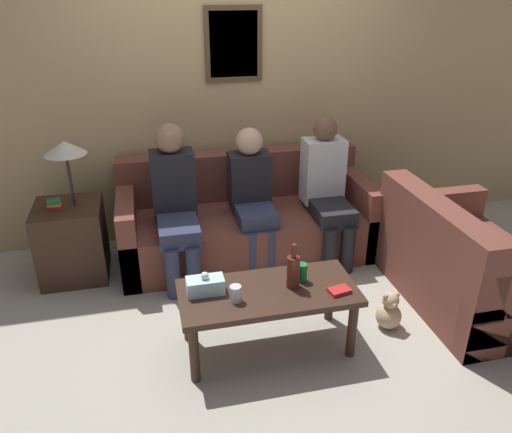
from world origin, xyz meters
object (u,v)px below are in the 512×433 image
couch_main (246,221)px  drinking_glass (236,294)px  person_left (175,199)px  person_middle (252,193)px  person_right (327,186)px  couch_side (464,266)px  coffee_table (268,299)px  wine_bottle (293,271)px  teddy_bear (389,312)px

couch_main → drinking_glass: size_ratio=20.58×
person_left → person_middle: (0.63, 0.07, -0.04)m
person_left → person_right: bearing=1.0°
couch_main → drinking_glass: bearing=-104.4°
couch_side → coffee_table: couch_side is taller
coffee_table → drinking_glass: size_ratio=10.80×
couch_main → wine_bottle: 1.33m
person_right → teddy_bear: 1.21m
coffee_table → drinking_glass: (-0.22, -0.07, 0.12)m
coffee_table → drinking_glass: bearing=-162.9°
couch_side → person_middle: (-1.38, 0.96, 0.32)m
coffee_table → person_middle: person_middle is taller
couch_main → couch_side: (1.40, -1.11, 0.00)m
couch_main → teddy_bear: couch_main is taller
couch_main → person_middle: person_middle is taller
couch_main → coffee_table: 1.32m
couch_side → coffee_table: size_ratio=1.18×
person_middle → person_right: size_ratio=0.95×
teddy_bear → person_middle: bearing=121.6°
person_left → teddy_bear: (1.34, -1.08, -0.53)m
person_middle → teddy_bear: size_ratio=4.05×
couch_side → person_middle: person_middle is taller
person_left → wine_bottle: bearing=-59.9°
coffee_table → person_right: (0.79, 1.11, 0.25)m
wine_bottle → person_left: 1.26m
person_right → drinking_glass: bearing=-130.4°
person_left → person_middle: 0.64m
couch_side → teddy_bear: bearing=105.5°
coffee_table → person_right: size_ratio=0.94×
person_middle → drinking_glass: bearing=-107.1°
couch_side → person_middle: size_ratio=1.17×
wine_bottle → person_middle: size_ratio=0.27×
coffee_table → person_right: 1.39m
wine_bottle → person_right: (0.63, 1.11, 0.07)m
person_left → person_middle: bearing=5.9°
couch_main → person_left: (-0.60, -0.21, 0.36)m
drinking_glass → person_left: person_left is taller
person_left → teddy_bear: bearing=-38.9°
person_left → person_right: size_ratio=1.02×
wine_bottle → drinking_glass: 0.39m
coffee_table → teddy_bear: coffee_table is taller
person_right → couch_side: bearing=-50.7°
couch_main → drinking_glass: couch_main is taller
person_left → drinking_glass: bearing=-77.7°
drinking_glass → person_right: (1.01, 1.18, 0.13)m
couch_main → wine_bottle: (0.03, -1.30, 0.27)m
person_middle → person_right: (0.63, -0.04, 0.02)m
person_left → couch_main: bearing=19.4°
couch_side → wine_bottle: couch_side is taller
couch_main → couch_side: size_ratio=1.62×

